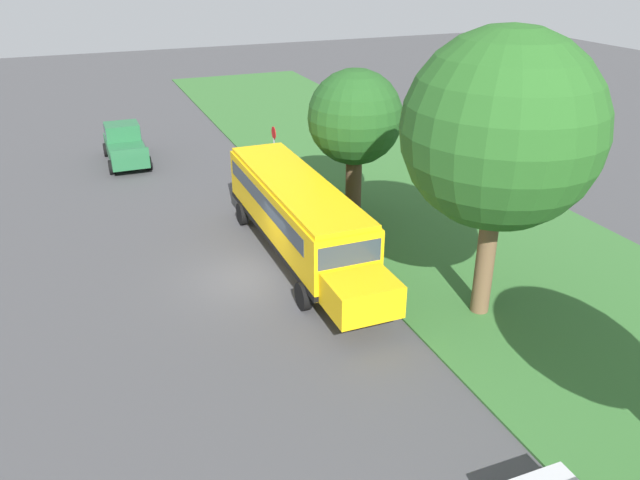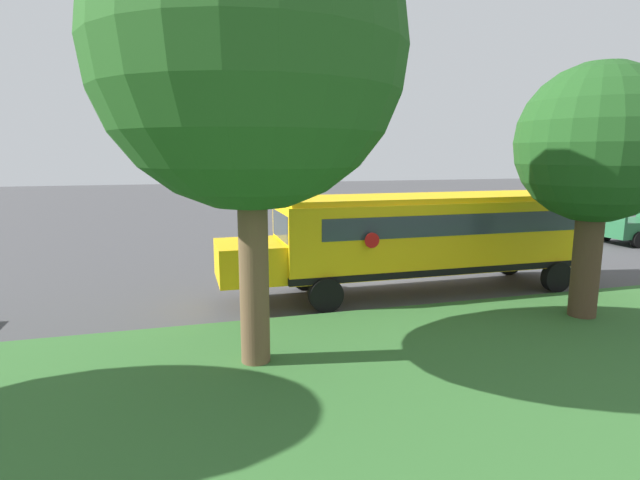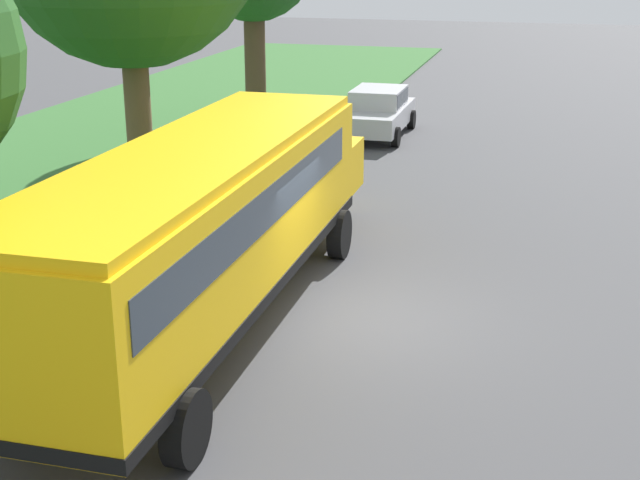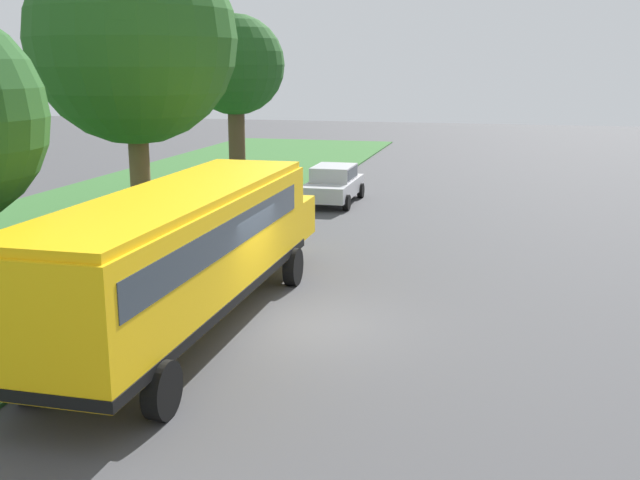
# 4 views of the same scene
# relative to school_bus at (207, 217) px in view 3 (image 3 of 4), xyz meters

# --- Properties ---
(ground_plane) EXTENTS (120.00, 120.00, 0.00)m
(ground_plane) POSITION_rel_school_bus_xyz_m (2.41, 1.00, -1.92)
(ground_plane) COLOR #424244
(school_bus) EXTENTS (2.84, 12.42, 3.16)m
(school_bus) POSITION_rel_school_bus_xyz_m (0.00, 0.00, 0.00)
(school_bus) COLOR yellow
(school_bus) RESTS_ON ground
(car_silver_nearest) EXTENTS (2.02, 4.40, 1.56)m
(car_silver_nearest) POSITION_rel_school_bus_xyz_m (-0.39, 15.92, -1.05)
(car_silver_nearest) COLOR #B7B7BC
(car_silver_nearest) RESTS_ON ground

